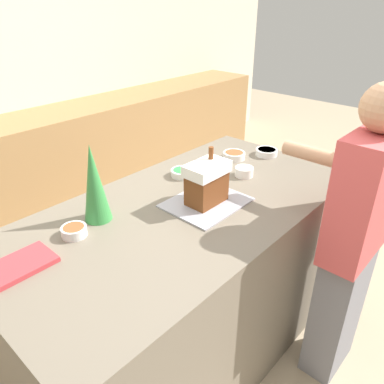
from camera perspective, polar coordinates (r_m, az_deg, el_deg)
ground_plane at (r=2.45m, az=-0.74°, el=-21.87°), size 12.00×12.00×0.00m
back_cabinet_block at (r=3.58m, az=-24.97°, el=2.18°), size 6.00×0.60×0.95m
kitchen_island at (r=2.11m, az=-0.82°, el=-13.46°), size 1.90×0.96×0.96m
baking_tray at (r=1.85m, az=2.20°, el=-1.61°), size 0.39×0.32×0.01m
gingerbread_house at (r=1.80m, az=2.27°, el=1.53°), size 0.22×0.14×0.27m
decorative_tree at (r=1.69m, az=-14.69°, el=1.30°), size 0.13×0.13×0.36m
candy_bowl_behind_tray at (r=2.36m, az=6.42°, el=5.60°), size 0.14×0.14×0.04m
candy_bowl_near_tray_right at (r=2.14m, az=7.95°, el=3.16°), size 0.10×0.10×0.05m
candy_bowl_far_left at (r=1.68m, az=-17.53°, el=-5.66°), size 0.11×0.11×0.04m
candy_bowl_far_right at (r=2.45m, az=11.29°, el=6.01°), size 0.14×0.14×0.04m
candy_bowl_near_tray_left at (r=2.12m, az=-1.45°, el=2.98°), size 0.13×0.13×0.04m
cookbook at (r=1.58m, az=-24.63°, el=-10.03°), size 0.24×0.16×0.02m
person at (r=1.96m, az=23.19°, el=-7.24°), size 0.41×0.52×1.58m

